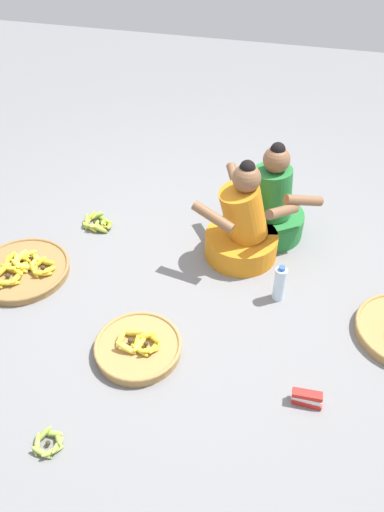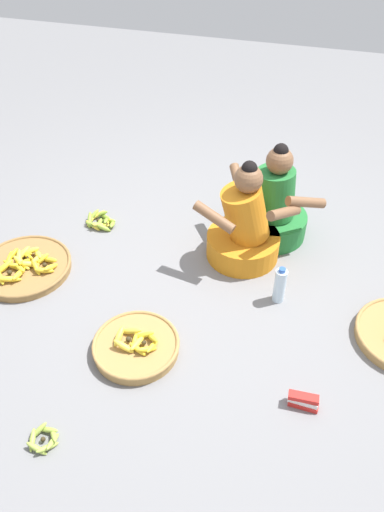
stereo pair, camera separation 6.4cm
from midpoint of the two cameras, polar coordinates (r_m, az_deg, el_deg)
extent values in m
plane|color=slate|center=(3.43, 1.48, -2.29)|extent=(10.00, 10.00, 0.00)
cylinder|color=orange|center=(3.56, 6.40, 1.23)|extent=(0.52, 0.52, 0.18)
cylinder|color=orange|center=(3.39, 6.76, 4.88)|extent=(0.44, 0.40, 0.44)
sphere|color=brown|center=(3.23, 7.14, 8.84)|extent=(0.19, 0.19, 0.19)
sphere|color=black|center=(3.19, 7.25, 9.99)|extent=(0.10, 0.10, 0.10)
cylinder|color=brown|center=(3.21, 3.16, 4.51)|extent=(0.31, 0.15, 0.16)
cylinder|color=brown|center=(3.30, 11.16, 4.93)|extent=(0.22, 0.30, 0.16)
cylinder|color=#237233|center=(3.79, 9.65, 3.67)|extent=(0.52, 0.52, 0.18)
cylinder|color=#237233|center=(3.63, 10.13, 7.11)|extent=(0.37, 0.35, 0.39)
sphere|color=brown|center=(3.49, 10.65, 10.78)|extent=(0.19, 0.19, 0.19)
sphere|color=black|center=(3.45, 10.81, 11.86)|extent=(0.10, 0.10, 0.10)
cylinder|color=brown|center=(3.59, 5.89, 8.57)|extent=(0.20, 0.31, 0.16)
cylinder|color=brown|center=(3.45, 13.58, 6.08)|extent=(0.29, 0.24, 0.16)
cylinder|color=olive|center=(3.64, -18.31, -1.30)|extent=(0.64, 0.64, 0.05)
torus|color=olive|center=(3.62, -18.40, -0.99)|extent=(0.65, 0.65, 0.02)
ellipsoid|color=yellow|center=(3.50, -15.53, -1.24)|extent=(0.06, 0.14, 0.08)
ellipsoid|color=yellow|center=(3.57, -15.66, -0.43)|extent=(0.14, 0.06, 0.07)
ellipsoid|color=yellow|center=(3.58, -16.62, -0.43)|extent=(0.11, 0.13, 0.08)
ellipsoid|color=yellow|center=(3.53, -17.13, -1.23)|extent=(0.12, 0.12, 0.09)
ellipsoid|color=yellow|center=(3.49, -16.24, -1.60)|extent=(0.14, 0.10, 0.07)
sphere|color=#382D19|center=(3.54, -16.23, -0.99)|extent=(0.03, 0.03, 0.03)
ellipsoid|color=yellow|center=(3.59, -16.95, -0.28)|extent=(0.06, 0.16, 0.09)
ellipsoid|color=yellow|center=(3.62, -16.92, 0.15)|extent=(0.14, 0.13, 0.09)
ellipsoid|color=yellow|center=(3.67, -17.83, 0.48)|extent=(0.16, 0.10, 0.09)
ellipsoid|color=yellow|center=(3.66, -18.58, 0.20)|extent=(0.09, 0.16, 0.09)
ellipsoid|color=yellow|center=(3.63, -18.93, -0.31)|extent=(0.10, 0.16, 0.08)
ellipsoid|color=yellow|center=(3.59, -18.67, -0.75)|extent=(0.16, 0.08, 0.10)
ellipsoid|color=yellow|center=(3.57, -17.90, -0.88)|extent=(0.15, 0.11, 0.09)
sphere|color=#382D19|center=(3.62, -17.89, -0.25)|extent=(0.04, 0.04, 0.04)
ellipsoid|color=gold|center=(3.59, -18.19, -0.62)|extent=(0.05, 0.15, 0.09)
ellipsoid|color=gold|center=(3.65, -18.12, 0.06)|extent=(0.15, 0.10, 0.07)
ellipsoid|color=gold|center=(3.67, -18.50, 0.24)|extent=(0.15, 0.04, 0.07)
ellipsoid|color=gold|center=(3.67, -19.75, -0.05)|extent=(0.07, 0.16, 0.08)
ellipsoid|color=gold|center=(3.66, -19.98, -0.41)|extent=(0.07, 0.16, 0.06)
ellipsoid|color=gold|center=(3.59, -19.58, -1.05)|extent=(0.15, 0.04, 0.08)
ellipsoid|color=gold|center=(3.58, -18.86, -1.02)|extent=(0.14, 0.12, 0.08)
sphere|color=#382D19|center=(3.63, -19.00, -0.44)|extent=(0.03, 0.03, 0.03)
ellipsoid|color=yellow|center=(3.52, -18.92, -1.98)|extent=(0.05, 0.16, 0.07)
ellipsoid|color=yellow|center=(3.57, -18.93, -1.29)|extent=(0.16, 0.11, 0.07)
ellipsoid|color=yellow|center=(3.60, -20.48, -1.24)|extent=(0.11, 0.16, 0.08)
ellipsoid|color=yellow|center=(3.50, -19.92, -2.52)|extent=(0.16, 0.12, 0.08)
sphere|color=#382D19|center=(3.55, -19.90, -1.80)|extent=(0.03, 0.03, 0.03)
cylinder|color=#A87F47|center=(2.99, -5.86, -10.45)|extent=(0.51, 0.51, 0.06)
torus|color=#A87F47|center=(2.96, -5.90, -10.08)|extent=(0.52, 0.52, 0.02)
ellipsoid|color=yellow|center=(2.91, -3.98, -10.39)|extent=(0.05, 0.13, 0.06)
ellipsoid|color=yellow|center=(2.94, -4.01, -9.44)|extent=(0.12, 0.10, 0.08)
ellipsoid|color=yellow|center=(2.96, -4.91, -9.11)|extent=(0.13, 0.07, 0.07)
ellipsoid|color=yellow|center=(2.94, -6.05, -9.91)|extent=(0.05, 0.13, 0.05)
ellipsoid|color=yellow|center=(2.91, -5.67, -10.70)|extent=(0.13, 0.07, 0.06)
ellipsoid|color=yellow|center=(2.89, -4.55, -10.72)|extent=(0.12, 0.11, 0.08)
sphere|color=#382D19|center=(2.93, -4.96, -9.98)|extent=(0.03, 0.03, 0.03)
ellipsoid|color=yellow|center=(2.93, -5.72, -10.03)|extent=(0.06, 0.14, 0.06)
ellipsoid|color=yellow|center=(2.98, -6.38, -8.63)|extent=(0.14, 0.05, 0.08)
ellipsoid|color=yellow|center=(2.97, -7.83, -9.18)|extent=(0.04, 0.14, 0.08)
ellipsoid|color=yellow|center=(2.91, -7.30, -10.34)|extent=(0.14, 0.05, 0.09)
sphere|color=#382D19|center=(2.95, -6.74, -9.56)|extent=(0.03, 0.03, 0.03)
ellipsoid|color=yellow|center=(3.91, -9.37, 3.79)|extent=(0.04, 0.16, 0.06)
ellipsoid|color=yellow|center=(3.96, -9.40, 4.39)|extent=(0.14, 0.11, 0.07)
ellipsoid|color=yellow|center=(3.98, -10.56, 4.61)|extent=(0.13, 0.12, 0.08)
ellipsoid|color=yellow|center=(3.97, -11.12, 4.18)|extent=(0.04, 0.16, 0.06)
ellipsoid|color=yellow|center=(3.90, -10.97, 3.49)|extent=(0.15, 0.08, 0.05)
ellipsoid|color=yellow|center=(3.88, -9.95, 3.53)|extent=(0.13, 0.12, 0.08)
sphere|color=#382D19|center=(3.94, -10.25, 4.00)|extent=(0.03, 0.03, 0.03)
ellipsoid|color=#8CAD38|center=(3.92, -9.41, 4.11)|extent=(0.07, 0.15, 0.08)
ellipsoid|color=#8CAD38|center=(3.96, -9.55, 4.46)|extent=(0.15, 0.11, 0.07)
ellipsoid|color=#8CAD38|center=(3.99, -10.23, 4.73)|extent=(0.15, 0.08, 0.09)
ellipsoid|color=#8CAD38|center=(3.98, -10.98, 4.54)|extent=(0.09, 0.15, 0.09)
ellipsoid|color=#8CAD38|center=(3.94, -11.31, 4.11)|extent=(0.08, 0.15, 0.09)
ellipsoid|color=#8CAD38|center=(3.90, -10.80, 3.48)|extent=(0.15, 0.04, 0.06)
ellipsoid|color=#8CAD38|center=(3.88, -10.22, 3.57)|extent=(0.15, 0.11, 0.08)
sphere|color=#382D19|center=(3.94, -10.35, 4.07)|extent=(0.03, 0.03, 0.03)
ellipsoid|color=#8CAD38|center=(3.88, -8.75, 3.64)|extent=(0.06, 0.13, 0.07)
ellipsoid|color=#8CAD38|center=(3.93, -9.13, 4.06)|extent=(0.12, 0.05, 0.06)
ellipsoid|color=#8CAD38|center=(3.91, -10.23, 3.70)|extent=(0.05, 0.12, 0.05)
ellipsoid|color=#8CAD38|center=(3.85, -9.73, 3.24)|extent=(0.12, 0.05, 0.08)
sphere|color=#382D19|center=(3.89, -9.51, 3.66)|extent=(0.03, 0.03, 0.03)
ellipsoid|color=#9EB747|center=(2.73, -15.16, -20.03)|extent=(0.03, 0.12, 0.07)
ellipsoid|color=#9EB747|center=(2.75, -15.07, -19.37)|extent=(0.10, 0.11, 0.07)
ellipsoid|color=#9EB747|center=(2.77, -15.68, -18.83)|extent=(0.12, 0.03, 0.06)
ellipsoid|color=#9EB747|center=(2.78, -16.76, -18.87)|extent=(0.09, 0.12, 0.08)
ellipsoid|color=#9EB747|center=(2.77, -17.33, -19.69)|extent=(0.07, 0.13, 0.05)
ellipsoid|color=#9EB747|center=(2.74, -16.88, -20.57)|extent=(0.12, 0.04, 0.06)
ellipsoid|color=#9EB747|center=(2.73, -15.72, -20.58)|extent=(0.10, 0.11, 0.06)
sphere|color=#382D19|center=(2.75, -16.20, -19.72)|extent=(0.03, 0.03, 0.03)
cylinder|color=silver|center=(3.24, 10.69, -3.41)|extent=(0.08, 0.08, 0.25)
cylinder|color=#2D59B7|center=(3.14, 11.00, -1.62)|extent=(0.04, 0.04, 0.02)
cube|color=red|center=(2.84, 13.41, -16.43)|extent=(0.16, 0.06, 0.03)
cube|color=white|center=(2.82, 13.42, -15.98)|extent=(0.16, 0.06, 0.03)
cube|color=red|center=(2.79, 13.47, -15.64)|extent=(0.16, 0.06, 0.03)
camera|label=1|loc=(0.03, -89.40, 0.53)|focal=34.52mm
camera|label=2|loc=(0.03, 90.60, -0.53)|focal=34.52mm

